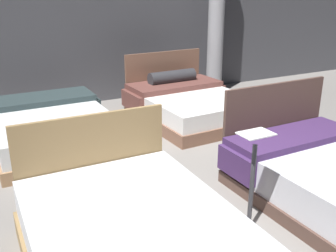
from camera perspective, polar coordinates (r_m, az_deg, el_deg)
name	(u,v)px	position (r m, az deg, el deg)	size (l,w,h in m)	color
ground_plane	(185,180)	(4.50, 2.48, -7.88)	(18.00, 18.00, 0.02)	gray
showroom_back_wall	(85,6)	(7.31, -12.12, 16.79)	(18.00, 0.06, 3.50)	#47474C
bed_0	(134,243)	(3.05, -5.07, -16.78)	(1.52, 2.03, 1.00)	olive
bed_1	(334,179)	(4.29, 23.21, -7.13)	(1.63, 2.01, 1.05)	#513A31
bed_2	(51,127)	(5.65, -16.78, -0.14)	(1.68, 2.08, 0.52)	#97704D
bed_3	(189,104)	(6.42, 3.11, 3.24)	(1.72, 2.00, 1.00)	brown
price_sign	(251,196)	(3.51, 12.07, -9.99)	(0.28, 0.24, 0.95)	#3F3F44
support_pillar	(217,5)	(7.86, 7.17, 17.24)	(0.31, 0.31, 3.50)	#99999E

